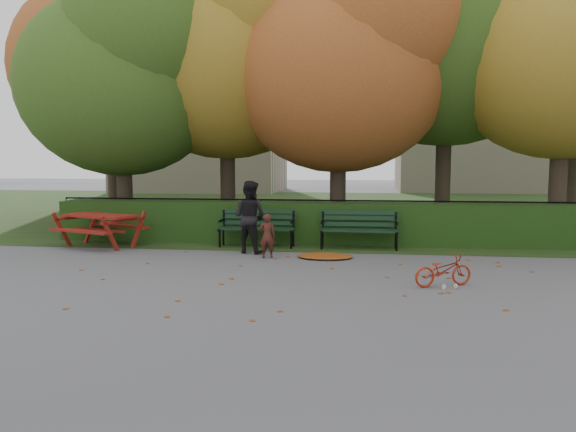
# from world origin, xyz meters

# --- Properties ---
(ground) EXTENTS (90.00, 90.00, 0.00)m
(ground) POSITION_xyz_m (0.00, 0.00, 0.00)
(ground) COLOR slate
(ground) RESTS_ON ground
(grass_strip) EXTENTS (90.00, 90.00, 0.00)m
(grass_strip) POSITION_xyz_m (0.00, 14.00, 0.01)
(grass_strip) COLOR #1A3312
(grass_strip) RESTS_ON ground
(building_left) EXTENTS (10.00, 7.00, 15.00)m
(building_left) POSITION_xyz_m (-9.00, 26.00, 7.50)
(building_left) COLOR #C4B799
(building_left) RESTS_ON ground
(building_right) EXTENTS (9.00, 6.00, 12.00)m
(building_right) POSITION_xyz_m (8.00, 28.00, 6.00)
(building_right) COLOR #C4B799
(building_right) RESTS_ON ground
(hedge) EXTENTS (13.00, 0.90, 1.00)m
(hedge) POSITION_xyz_m (0.00, 4.50, 0.50)
(hedge) COLOR black
(hedge) RESTS_ON ground
(iron_fence) EXTENTS (14.00, 0.04, 1.02)m
(iron_fence) POSITION_xyz_m (0.00, 5.30, 0.54)
(iron_fence) COLOR black
(iron_fence) RESTS_ON ground
(tree_a) EXTENTS (5.88, 5.60, 7.48)m
(tree_a) POSITION_xyz_m (-5.19, 5.58, 4.52)
(tree_a) COLOR #32261D
(tree_a) RESTS_ON ground
(tree_b) EXTENTS (6.72, 6.40, 8.79)m
(tree_b) POSITION_xyz_m (-2.44, 6.75, 5.40)
(tree_b) COLOR #32261D
(tree_b) RESTS_ON ground
(tree_c) EXTENTS (6.30, 6.00, 8.00)m
(tree_c) POSITION_xyz_m (0.83, 5.96, 4.82)
(tree_c) COLOR #32261D
(tree_c) RESTS_ON ground
(tree_d) EXTENTS (7.14, 6.80, 9.58)m
(tree_d) POSITION_xyz_m (3.88, 7.23, 5.98)
(tree_d) COLOR #32261D
(tree_d) RESTS_ON ground
(tree_f) EXTENTS (6.93, 6.60, 9.19)m
(tree_f) POSITION_xyz_m (-7.13, 9.24, 5.69)
(tree_f) COLOR #32261D
(tree_f) RESTS_ON ground
(bench_left) EXTENTS (1.80, 0.57, 0.88)m
(bench_left) POSITION_xyz_m (-1.30, 3.70, 0.52)
(bench_left) COLOR black
(bench_left) RESTS_ON ground
(bench_right) EXTENTS (1.80, 0.57, 0.88)m
(bench_right) POSITION_xyz_m (1.10, 3.70, 0.52)
(bench_right) COLOR black
(bench_right) RESTS_ON ground
(picnic_table) EXTENTS (2.22, 2.02, 0.88)m
(picnic_table) POSITION_xyz_m (-5.00, 3.20, 0.60)
(picnic_table) COLOR #670F0D
(picnic_table) RESTS_ON ground
(leaf_pile) EXTENTS (1.39, 1.20, 0.08)m
(leaf_pile) POSITION_xyz_m (0.40, 2.37, 0.04)
(leaf_pile) COLOR #68340D
(leaf_pile) RESTS_ON ground
(leaf_scatter) EXTENTS (9.00, 5.70, 0.01)m
(leaf_scatter) POSITION_xyz_m (0.00, 0.30, 0.01)
(leaf_scatter) COLOR #68340D
(leaf_scatter) RESTS_ON ground
(child) EXTENTS (0.37, 0.26, 0.94)m
(child) POSITION_xyz_m (-0.81, 2.21, 0.47)
(child) COLOR #441C15
(child) RESTS_ON ground
(adult) EXTENTS (0.95, 0.85, 1.61)m
(adult) POSITION_xyz_m (-1.31, 2.82, 0.80)
(adult) COLOR black
(adult) RESTS_ON ground
(bicycle) EXTENTS (1.08, 0.73, 0.54)m
(bicycle) POSITION_xyz_m (2.49, -0.02, 0.27)
(bicycle) COLOR #9F240E
(bicycle) RESTS_ON ground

